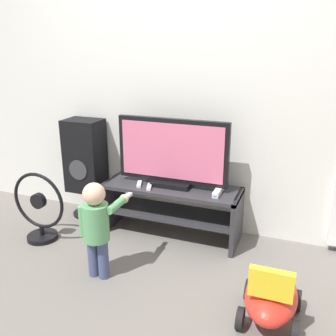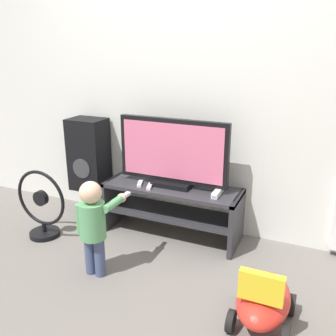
{
  "view_description": "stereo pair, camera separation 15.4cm",
  "coord_description": "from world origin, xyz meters",
  "px_view_note": "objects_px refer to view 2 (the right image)",
  "views": [
    {
      "loc": [
        1.03,
        -2.58,
        1.61
      ],
      "look_at": [
        0.0,
        0.12,
        0.64
      ],
      "focal_mm": 40.0,
      "sensor_mm": 36.0,
      "label": 1
    },
    {
      "loc": [
        1.18,
        -2.52,
        1.61
      ],
      "look_at": [
        0.0,
        0.12,
        0.64
      ],
      "focal_mm": 40.0,
      "sensor_mm": 36.0,
      "label": 2
    }
  ],
  "objects_px": {
    "remote_secondary": "(150,186)",
    "speaker_tower": "(89,157)",
    "ride_on_toy": "(263,300)",
    "game_console": "(218,193)",
    "child": "(94,221)",
    "floor_fan": "(42,207)",
    "television": "(173,154)",
    "remote_primary": "(140,184)"
  },
  "relations": [
    {
      "from": "remote_secondary",
      "to": "floor_fan",
      "type": "distance_m",
      "value": 0.95
    },
    {
      "from": "television",
      "to": "floor_fan",
      "type": "height_order",
      "value": "television"
    },
    {
      "from": "floor_fan",
      "to": "game_console",
      "type": "bearing_deg",
      "value": 17.55
    },
    {
      "from": "remote_primary",
      "to": "speaker_tower",
      "type": "xyz_separation_m",
      "value": [
        -0.65,
        0.18,
        0.11
      ]
    },
    {
      "from": "game_console",
      "to": "ride_on_toy",
      "type": "xyz_separation_m",
      "value": [
        0.53,
        -0.77,
        -0.31
      ]
    },
    {
      "from": "remote_primary",
      "to": "child",
      "type": "distance_m",
      "value": 0.69
    },
    {
      "from": "game_console",
      "to": "floor_fan",
      "type": "height_order",
      "value": "floor_fan"
    },
    {
      "from": "ride_on_toy",
      "to": "television",
      "type": "bearing_deg",
      "value": 138.97
    },
    {
      "from": "remote_primary",
      "to": "ride_on_toy",
      "type": "relative_size",
      "value": 0.25
    },
    {
      "from": "remote_secondary",
      "to": "ride_on_toy",
      "type": "distance_m",
      "value": 1.33
    },
    {
      "from": "remote_primary",
      "to": "speaker_tower",
      "type": "distance_m",
      "value": 0.68
    },
    {
      "from": "remote_primary",
      "to": "floor_fan",
      "type": "bearing_deg",
      "value": -151.97
    },
    {
      "from": "remote_secondary",
      "to": "speaker_tower",
      "type": "relative_size",
      "value": 0.14
    },
    {
      "from": "remote_secondary",
      "to": "game_console",
      "type": "bearing_deg",
      "value": 7.9
    },
    {
      "from": "game_console",
      "to": "child",
      "type": "relative_size",
      "value": 0.28
    },
    {
      "from": "remote_primary",
      "to": "child",
      "type": "bearing_deg",
      "value": -90.29
    },
    {
      "from": "television",
      "to": "game_console",
      "type": "bearing_deg",
      "value": -6.45
    },
    {
      "from": "game_console",
      "to": "child",
      "type": "height_order",
      "value": "child"
    },
    {
      "from": "television",
      "to": "remote_secondary",
      "type": "distance_m",
      "value": 0.34
    },
    {
      "from": "game_console",
      "to": "ride_on_toy",
      "type": "distance_m",
      "value": 0.98
    },
    {
      "from": "television",
      "to": "remote_secondary",
      "type": "bearing_deg",
      "value": -141.56
    },
    {
      "from": "speaker_tower",
      "to": "ride_on_toy",
      "type": "relative_size",
      "value": 1.78
    },
    {
      "from": "remote_primary",
      "to": "speaker_tower",
      "type": "height_order",
      "value": "speaker_tower"
    },
    {
      "from": "ride_on_toy",
      "to": "floor_fan",
      "type": "bearing_deg",
      "value": 170.66
    },
    {
      "from": "speaker_tower",
      "to": "floor_fan",
      "type": "xyz_separation_m",
      "value": [
        -0.1,
        -0.58,
        -0.31
      ]
    },
    {
      "from": "game_console",
      "to": "speaker_tower",
      "type": "xyz_separation_m",
      "value": [
        -1.32,
        0.13,
        0.1
      ]
    },
    {
      "from": "speaker_tower",
      "to": "child",
      "type": "bearing_deg",
      "value": -53.51
    },
    {
      "from": "remote_primary",
      "to": "remote_secondary",
      "type": "bearing_deg",
      "value": -14.5
    },
    {
      "from": "remote_primary",
      "to": "ride_on_toy",
      "type": "xyz_separation_m",
      "value": [
        1.2,
        -0.72,
        -0.3
      ]
    },
    {
      "from": "television",
      "to": "game_console",
      "type": "distance_m",
      "value": 0.49
    },
    {
      "from": "remote_secondary",
      "to": "floor_fan",
      "type": "bearing_deg",
      "value": -156.52
    },
    {
      "from": "game_console",
      "to": "remote_secondary",
      "type": "relative_size",
      "value": 1.51
    },
    {
      "from": "child",
      "to": "ride_on_toy",
      "type": "bearing_deg",
      "value": -1.52
    },
    {
      "from": "remote_secondary",
      "to": "floor_fan",
      "type": "relative_size",
      "value": 0.22
    },
    {
      "from": "floor_fan",
      "to": "ride_on_toy",
      "type": "bearing_deg",
      "value": -9.34
    },
    {
      "from": "television",
      "to": "ride_on_toy",
      "type": "relative_size",
      "value": 1.79
    },
    {
      "from": "child",
      "to": "floor_fan",
      "type": "bearing_deg",
      "value": 158.8
    },
    {
      "from": "remote_secondary",
      "to": "speaker_tower",
      "type": "bearing_deg",
      "value": 164.39
    },
    {
      "from": "speaker_tower",
      "to": "ride_on_toy",
      "type": "height_order",
      "value": "speaker_tower"
    },
    {
      "from": "ride_on_toy",
      "to": "game_console",
      "type": "bearing_deg",
      "value": 124.41
    },
    {
      "from": "television",
      "to": "ride_on_toy",
      "type": "bearing_deg",
      "value": -41.03
    },
    {
      "from": "television",
      "to": "remote_secondary",
      "type": "xyz_separation_m",
      "value": [
        -0.16,
        -0.13,
        -0.27
      ]
    }
  ]
}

